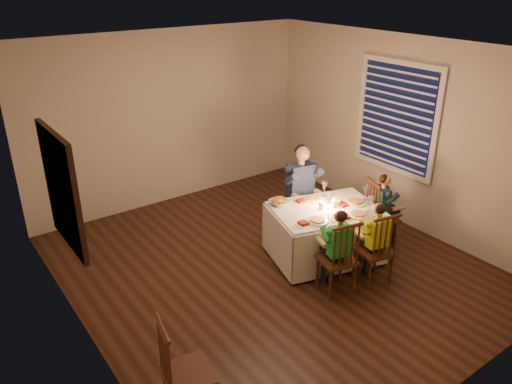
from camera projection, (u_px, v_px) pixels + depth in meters
ground at (271, 266)px, 6.16m from camera, size 5.00×5.00×0.00m
wall_left at (72, 223)px, 4.42m from camera, size 0.02×5.00×2.60m
wall_right at (402, 133)px, 6.83m from camera, size 0.02×5.00×2.60m
wall_back at (171, 119)px, 7.47m from camera, size 4.50×0.02×2.60m
ceiling at (274, 50)px, 5.09m from camera, size 5.00×5.00×0.00m
dining_table at (325, 223)px, 6.17m from camera, size 1.51×1.26×0.65m
chair_adult at (299, 231)px, 6.99m from camera, size 0.44×0.43×0.93m
chair_near_left at (334, 290)px, 5.70m from camera, size 0.46×0.44×0.93m
chair_near_right at (371, 281)px, 5.88m from camera, size 0.44×0.43×0.93m
chair_end at (379, 244)px, 6.65m from camera, size 0.48×0.49×0.93m
adult at (299, 231)px, 6.99m from camera, size 0.54×0.51×1.26m
child_green at (334, 290)px, 5.70m from camera, size 0.39×0.37×1.02m
child_yellow at (371, 281)px, 5.88m from camera, size 0.37×0.35×1.01m
child_teal at (379, 244)px, 6.65m from camera, size 0.39×0.40×1.01m
setting_adult at (314, 199)px, 6.32m from camera, size 0.32×0.32×0.02m
setting_green at (317, 221)px, 5.78m from camera, size 0.32×0.32×0.02m
setting_yellow at (358, 215)px, 5.92m from camera, size 0.32×0.32×0.02m
setting_teal at (355, 203)px, 6.22m from camera, size 0.32×0.32×0.02m
candle_left at (321, 206)px, 6.05m from camera, size 0.06×0.06×0.10m
candle_right at (334, 204)px, 6.10m from camera, size 0.06×0.06×0.10m
squash at (280, 202)px, 6.15m from camera, size 0.09×0.09×0.09m
orange_fruit at (339, 202)px, 6.18m from camera, size 0.08×0.08×0.08m
serving_bowl at (279, 202)px, 6.18m from camera, size 0.24×0.24×0.06m
wall_mirror at (62, 190)px, 4.58m from camera, size 0.06×0.95×1.15m
window_blinds at (396, 118)px, 6.80m from camera, size 0.07×1.34×1.54m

